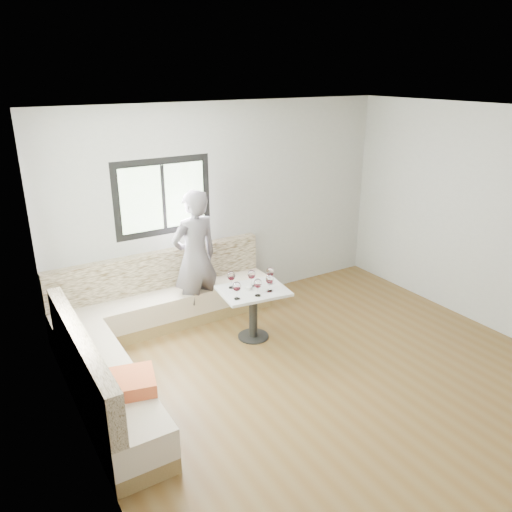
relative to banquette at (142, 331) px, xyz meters
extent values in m
cube|color=brown|center=(1.59, -1.62, -0.33)|extent=(5.00, 5.00, 0.01)
cube|color=white|center=(1.59, -1.62, 2.47)|extent=(5.00, 5.00, 0.01)
cube|color=#B7B7B2|center=(1.59, 0.88, 1.07)|extent=(5.00, 0.01, 2.80)
cube|color=#B7B7B2|center=(-0.91, -1.62, 1.07)|extent=(0.01, 5.00, 2.80)
cube|color=#B7B7B2|center=(4.09, -1.62, 1.07)|extent=(0.01, 5.00, 2.80)
cube|color=black|center=(0.69, 0.87, 1.32)|extent=(1.30, 0.02, 1.00)
cube|color=black|center=(-0.90, -0.72, 1.32)|extent=(0.02, 1.30, 1.00)
cube|color=olive|center=(0.54, 0.60, -0.25)|extent=(2.90, 0.55, 0.16)
cube|color=beige|center=(0.54, 0.60, -0.03)|extent=(2.90, 0.55, 0.29)
cube|color=beige|center=(0.54, 0.81, 0.37)|extent=(2.90, 0.14, 0.50)
cube|color=olive|center=(-0.63, -0.80, -0.25)|extent=(0.55, 2.25, 0.16)
cube|color=beige|center=(-0.63, -0.80, -0.03)|extent=(0.55, 2.25, 0.29)
cube|color=beige|center=(-0.84, -0.80, 0.37)|extent=(0.14, 2.25, 0.50)
cube|color=red|center=(-0.51, -1.18, 0.18)|extent=(0.52, 0.52, 0.13)
cylinder|color=black|center=(1.33, -0.29, -0.32)|extent=(0.39, 0.39, 0.02)
cylinder|color=black|center=(1.33, -0.29, -0.02)|extent=(0.11, 0.11, 0.62)
cube|color=silver|center=(1.33, -0.29, 0.31)|extent=(0.87, 0.72, 0.04)
imported|color=#605960|center=(0.92, 0.48, 0.57)|extent=(0.71, 0.51, 1.80)
cylinder|color=white|center=(1.29, -0.25, 0.34)|extent=(0.09, 0.09, 0.04)
sphere|color=black|center=(1.30, -0.24, 0.35)|extent=(0.02, 0.02, 0.02)
sphere|color=black|center=(1.28, -0.24, 0.35)|extent=(0.02, 0.02, 0.02)
sphere|color=black|center=(1.29, -0.26, 0.35)|extent=(0.02, 0.02, 0.02)
cylinder|color=white|center=(1.03, -0.42, 0.33)|extent=(0.07, 0.07, 0.01)
cylinder|color=white|center=(1.03, -0.42, 0.38)|extent=(0.01, 0.01, 0.09)
ellipsoid|color=white|center=(1.03, -0.42, 0.48)|extent=(0.10, 0.10, 0.12)
cylinder|color=#45020E|center=(1.03, -0.42, 0.45)|extent=(0.07, 0.07, 0.02)
cylinder|color=white|center=(1.28, -0.47, 0.33)|extent=(0.07, 0.07, 0.01)
cylinder|color=white|center=(1.28, -0.47, 0.38)|extent=(0.01, 0.01, 0.09)
ellipsoid|color=white|center=(1.28, -0.47, 0.48)|extent=(0.10, 0.10, 0.12)
cylinder|color=#45020E|center=(1.28, -0.47, 0.45)|extent=(0.07, 0.07, 0.02)
cylinder|color=white|center=(1.47, -0.44, 0.33)|extent=(0.07, 0.07, 0.01)
cylinder|color=white|center=(1.47, -0.44, 0.38)|extent=(0.01, 0.01, 0.09)
ellipsoid|color=white|center=(1.47, -0.44, 0.48)|extent=(0.10, 0.10, 0.12)
cylinder|color=#45020E|center=(1.47, -0.44, 0.45)|extent=(0.07, 0.07, 0.02)
cylinder|color=white|center=(1.36, -0.20, 0.33)|extent=(0.07, 0.07, 0.01)
cylinder|color=white|center=(1.36, -0.20, 0.38)|extent=(0.01, 0.01, 0.09)
ellipsoid|color=white|center=(1.36, -0.20, 0.48)|extent=(0.10, 0.10, 0.12)
cylinder|color=#45020E|center=(1.36, -0.20, 0.45)|extent=(0.07, 0.07, 0.02)
cylinder|color=white|center=(1.60, -0.25, 0.33)|extent=(0.07, 0.07, 0.01)
cylinder|color=white|center=(1.60, -0.25, 0.38)|extent=(0.01, 0.01, 0.09)
ellipsoid|color=white|center=(1.60, -0.25, 0.48)|extent=(0.10, 0.10, 0.12)
cylinder|color=#45020E|center=(1.60, -0.25, 0.45)|extent=(0.07, 0.07, 0.02)
cylinder|color=white|center=(1.12, -0.11, 0.33)|extent=(0.07, 0.07, 0.01)
cylinder|color=white|center=(1.12, -0.11, 0.38)|extent=(0.01, 0.01, 0.09)
ellipsoid|color=white|center=(1.12, -0.11, 0.48)|extent=(0.10, 0.10, 0.12)
cylinder|color=#45020E|center=(1.12, -0.11, 0.45)|extent=(0.07, 0.07, 0.02)
camera|label=1|loc=(-1.54, -5.04, 2.84)|focal=35.00mm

